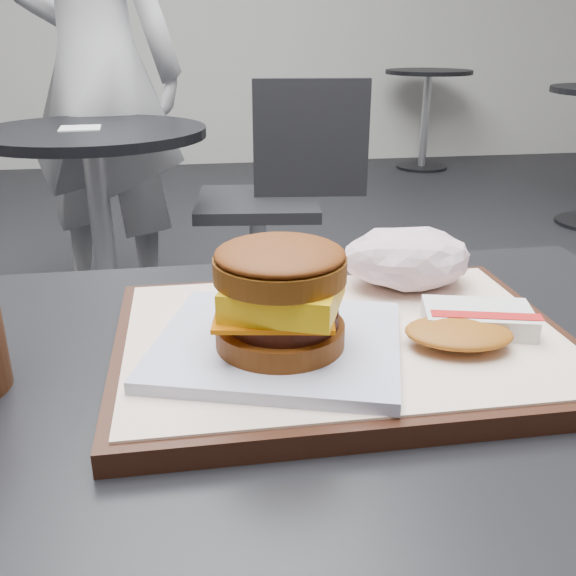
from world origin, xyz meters
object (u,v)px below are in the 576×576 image
Objects in this scene: breakfast_sandwich at (280,308)px; neighbor_table at (98,192)px; serving_tray at (342,342)px; neighbor_chair at (276,189)px; patron at (96,69)px; customer_table at (288,576)px; crumpled_wrapper at (408,258)px; hash_brown at (469,325)px.

neighbor_table is at bearing 102.08° from breakfast_sandwich.
neighbor_chair is at bearing 83.91° from serving_tray.
breakfast_sandwich is at bearing -97.84° from neighbor_chair.
patron is at bearing 92.63° from neighbor_table.
neighbor_table is at bearing 101.98° from customer_table.
crumpled_wrapper is at bearing -71.78° from neighbor_table.
serving_tray is 1.76m from neighbor_chair.
serving_tray is 0.14m from crumpled_wrapper.
breakfast_sandwich is 1.83× the size of crumpled_wrapper.
hash_brown is at bearing -13.37° from serving_tray.
customer_table is at bearing -134.61° from serving_tray.
patron is (-0.43, 2.06, 0.12)m from serving_tray.
crumpled_wrapper is at bearing 96.52° from hash_brown.
neighbor_table is (-0.49, 1.50, -0.27)m from crumpled_wrapper.
serving_tray is 1.66m from neighbor_table.
neighbor_table is at bearing 108.22° from crumpled_wrapper.
crumpled_wrapper is (0.14, 0.15, 0.23)m from customer_table.
crumpled_wrapper reaches higher than neighbor_table.
hash_brown is at bearing 2.16° from breakfast_sandwich.
serving_tray is at bearing 45.39° from customer_table.
neighbor_chair is 0.49× the size of patron.
patron reaches higher than crumpled_wrapper.
crumpled_wrapper is (-0.01, 0.12, 0.02)m from hash_brown.
breakfast_sandwich is at bearing -177.84° from hash_brown.
neighbor_table is 0.61m from neighbor_chair.
serving_tray is 3.00× the size of crumpled_wrapper.
neighbor_table is at bearing 107.39° from hash_brown.
patron is at bearing 100.02° from breakfast_sandwich.
serving_tray is at bearing -132.49° from crumpled_wrapper.
neighbor_chair is at bearing 12.61° from neighbor_table.
neighbor_chair is 0.80m from patron.
breakfast_sandwich is (-0.00, 0.03, 0.24)m from customer_table.
hash_brown is (0.16, 0.01, -0.03)m from breakfast_sandwich.
patron reaches higher than neighbor_chair.
serving_tray is at bearing -96.09° from neighbor_chair.
neighbor_table is at bearing 116.77° from patron.
customer_table is 1.07× the size of neighbor_table.
serving_tray is 1.64× the size of breakfast_sandwich.
breakfast_sandwich is 1.80m from neighbor_chair.
breakfast_sandwich is (-0.06, -0.03, 0.05)m from serving_tray.
breakfast_sandwich is at bearing 124.16° from patron.
patron is (-0.37, 2.11, 0.31)m from customer_table.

